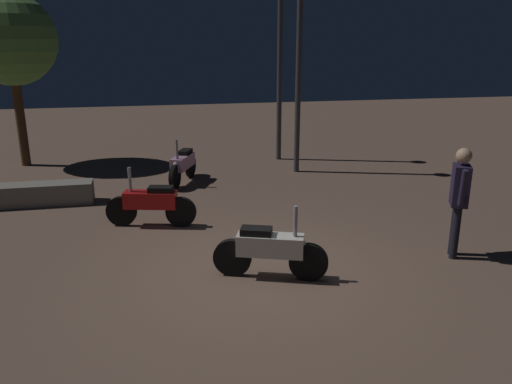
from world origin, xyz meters
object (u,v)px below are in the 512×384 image
at_px(motorcycle_pink_parked_left, 183,165).
at_px(person_rider_beside, 459,193).
at_px(streetlamp_far, 280,41).
at_px(motorcycle_white_foreground, 270,250).
at_px(streetlamp_near, 299,48).
at_px(motorcycle_red_parked_right, 151,203).

distance_m(motorcycle_pink_parked_left, person_rider_beside, 6.52).
bearing_deg(motorcycle_pink_parked_left, streetlamp_far, 147.68).
bearing_deg(motorcycle_white_foreground, streetlamp_far, 94.48).
xyz_separation_m(motorcycle_white_foreground, motorcycle_pink_parked_left, (-0.88, 5.35, 0.00)).
relative_size(motorcycle_white_foreground, person_rider_beside, 0.91).
distance_m(motorcycle_pink_parked_left, streetlamp_near, 3.99).
relative_size(motorcycle_pink_parked_left, streetlamp_near, 0.32).
bearing_deg(motorcycle_pink_parked_left, motorcycle_red_parked_right, 8.32).
distance_m(person_rider_beside, streetlamp_near, 6.09).
xyz_separation_m(streetlamp_near, streetlamp_far, (-0.11, 1.46, 0.15)).
height_order(motorcycle_white_foreground, streetlamp_far, streetlamp_far).
distance_m(motorcycle_white_foreground, motorcycle_red_parked_right, 2.99).
xyz_separation_m(motorcycle_white_foreground, person_rider_beside, (3.02, 0.15, 0.62)).
height_order(streetlamp_near, streetlamp_far, streetlamp_far).
bearing_deg(streetlamp_near, motorcycle_red_parked_right, -138.19).
height_order(motorcycle_red_parked_right, streetlamp_near, streetlamp_near).
bearing_deg(streetlamp_far, motorcycle_pink_parked_left, -145.73).
relative_size(motorcycle_red_parked_right, person_rider_beside, 0.93).
xyz_separation_m(motorcycle_pink_parked_left, streetlamp_far, (2.83, 1.93, 2.80)).
bearing_deg(person_rider_beside, motorcycle_pink_parked_left, -27.88).
height_order(person_rider_beside, streetlamp_far, streetlamp_far).
xyz_separation_m(motorcycle_white_foreground, motorcycle_red_parked_right, (-1.65, 2.49, 0.00)).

